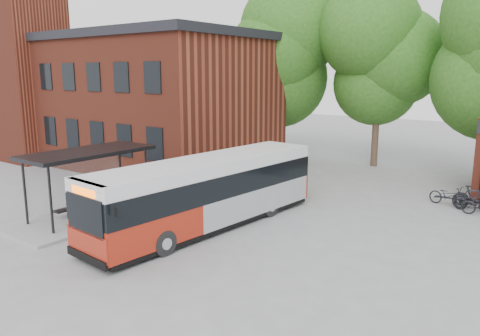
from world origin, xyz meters
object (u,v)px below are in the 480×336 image
Objects in this scene: city_bus at (209,193)px; bicycle_1 at (474,197)px; bus_shelter at (90,184)px; bicycle_0 at (448,196)px; bicycle_2 at (473,202)px; bicycle_3 at (474,199)px.

city_bus is 6.64× the size of bicycle_1.
bicycle_1 is at bearing 54.08° from city_bus.
bus_shelter is 16.07m from bicycle_0.
bicycle_1 reaches higher than bicycle_2.
bicycle_3 is at bearing 39.50° from bus_shelter.
bicycle_0 is at bearing 85.25° from bicycle_3.
bicycle_3 reaches higher than bicycle_2.
bicycle_1 is 0.88× the size of bicycle_3.
bus_shelter is 17.09m from bicycle_1.
city_bus is at bearing 155.63° from bicycle_0.
city_bus is 5.85× the size of bicycle_3.
city_bus reaches higher than bicycle_3.
bicycle_2 is at bearing 39.50° from bus_shelter.
bicycle_0 is 1.14m from bicycle_3.
city_bus is 11.29m from bicycle_0.
bicycle_2 is at bearing -48.81° from bicycle_3.
bicycle_3 is (12.90, 10.63, -0.89)m from bus_shelter.
city_bus is 5.97× the size of bicycle_0.
city_bus is at bearing 136.58° from bicycle_1.
bus_shelter is 3.83× the size of bicycle_0.
bicycle_1 is (7.89, 9.32, -0.89)m from city_bus.
bicycle_2 is (12.90, 10.63, -1.04)m from bus_shelter.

